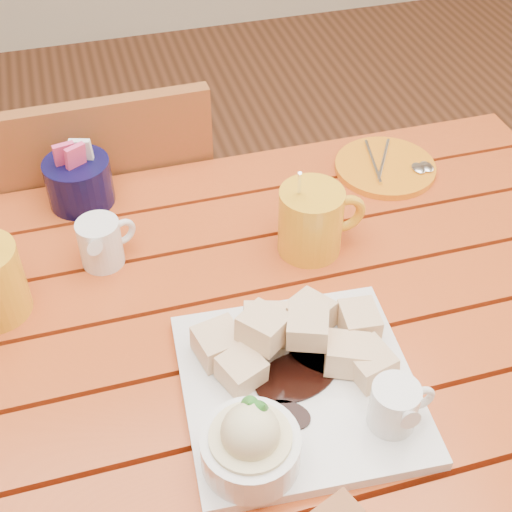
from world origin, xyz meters
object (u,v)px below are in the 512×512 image
object	(u,v)px
coffee_mug_right	(313,220)
orange_saucer	(386,167)
dessert_plate	(292,391)
table	(255,370)
chair_far	(108,241)

from	to	relation	value
coffee_mug_right	orange_saucer	distance (m)	0.25
dessert_plate	coffee_mug_right	xyz separation A→B (m)	(0.12, 0.27, 0.02)
table	orange_saucer	size ratio (longest dim) A/B	6.81
table	chair_far	bearing A→B (deg)	108.27
dessert_plate	orange_saucer	xyz separation A→B (m)	(0.32, 0.43, -0.03)
table	coffee_mug_right	world-z (taller)	coffee_mug_right
orange_saucer	chair_far	world-z (taller)	chair_far
coffee_mug_right	orange_saucer	world-z (taller)	coffee_mug_right
coffee_mug_right	orange_saucer	xyz separation A→B (m)	(0.19, 0.16, -0.05)
chair_far	coffee_mug_right	bearing A→B (deg)	126.08
dessert_plate	chair_far	distance (m)	0.75
orange_saucer	chair_far	xyz separation A→B (m)	(-0.49, 0.24, -0.26)
table	orange_saucer	xyz separation A→B (m)	(0.32, 0.28, 0.11)
dessert_plate	chair_far	world-z (taller)	chair_far
chair_far	table	bearing A→B (deg)	107.52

